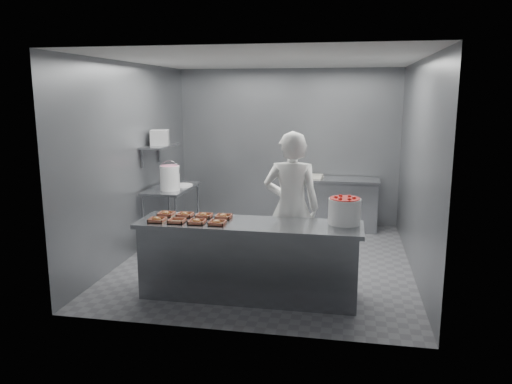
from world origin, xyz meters
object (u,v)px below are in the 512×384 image
at_px(tray_1, 177,221).
at_px(service_counter, 249,260).
at_px(tray_7, 223,216).
at_px(back_counter, 335,203).
at_px(prep_table, 172,206).
at_px(tray_2, 197,222).
at_px(worker, 291,208).
at_px(tray_4, 166,214).
at_px(tray_0, 157,220).
at_px(tray_6, 204,215).
at_px(tray_5, 185,215).
at_px(tray_3, 217,223).
at_px(glaze_bucket, 170,177).
at_px(strawberry_tub, 345,210).
at_px(appliance, 160,138).

bearing_deg(tray_1, service_counter, 10.22).
relative_size(service_counter, tray_7, 13.88).
bearing_deg(service_counter, back_counter, 74.52).
xyz_separation_m(prep_table, tray_2, (1.07, -2.10, 0.33)).
height_order(back_counter, worker, worker).
bearing_deg(tray_7, tray_4, 180.00).
distance_m(tray_0, tray_6, 0.56).
height_order(back_counter, tray_5, tray_5).
relative_size(service_counter, worker, 1.36).
xyz_separation_m(service_counter, tray_5, (-0.82, 0.15, 0.47)).
bearing_deg(tray_4, tray_5, 0.00).
distance_m(tray_1, tray_7, 0.56).
relative_size(tray_2, tray_7, 1.00).
bearing_deg(tray_7, tray_2, -129.19).
relative_size(tray_3, tray_7, 1.00).
bearing_deg(service_counter, tray_5, 169.81).
relative_size(tray_5, glaze_bucket, 0.41).
height_order(tray_1, tray_3, tray_3).
bearing_deg(tray_7, tray_5, 180.00).
height_order(service_counter, tray_6, tray_6).
relative_size(tray_6, strawberry_tub, 0.51).
xyz_separation_m(tray_0, glaze_bucket, (-0.52, 1.85, 0.18)).
distance_m(back_counter, tray_4, 3.70).
height_order(tray_0, appliance, appliance).
bearing_deg(tray_2, strawberry_tub, 10.15).
bearing_deg(tray_3, tray_2, 180.00).
distance_m(tray_5, tray_6, 0.24).
relative_size(strawberry_tub, appliance, 1.17).
bearing_deg(glaze_bucket, tray_3, -56.21).
xyz_separation_m(service_counter, strawberry_tub, (1.08, 0.15, 0.61)).
height_order(prep_table, strawberry_tub, strawberry_tub).
relative_size(tray_1, worker, 0.10).
relative_size(tray_6, worker, 0.10).
bearing_deg(worker, tray_5, 17.72).
bearing_deg(tray_4, worker, 17.18).
xyz_separation_m(tray_6, glaze_bucket, (-1.00, 1.56, 0.18)).
height_order(tray_2, glaze_bucket, glaze_bucket).
height_order(tray_0, worker, worker).
height_order(tray_0, tray_3, same).
distance_m(service_counter, tray_2, 0.76).
height_order(back_counter, tray_2, tray_2).
xyz_separation_m(tray_5, tray_7, (0.48, 0.00, 0.00)).
bearing_deg(service_counter, prep_table, 130.24).
xyz_separation_m(worker, strawberry_tub, (0.66, -0.46, 0.10)).
xyz_separation_m(tray_4, strawberry_tub, (2.14, 0.00, 0.14)).
relative_size(prep_table, tray_2, 6.40).
distance_m(back_counter, tray_1, 3.83).
xyz_separation_m(tray_1, tray_4, (-0.24, 0.29, 0.00)).
bearing_deg(tray_4, back_counter, 57.73).
height_order(tray_1, tray_7, tray_7).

